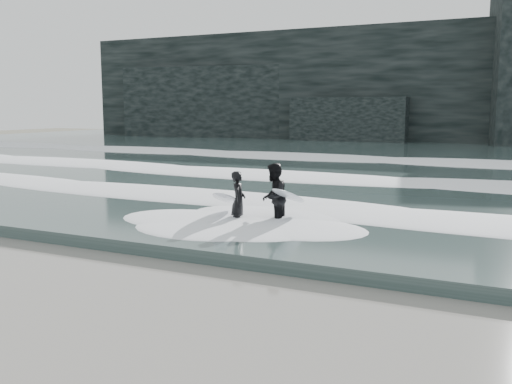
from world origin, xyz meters
TOP-DOWN VIEW (x-y plane):
  - ground at (0.00, 0.00)m, footprint 120.00×120.00m
  - sea at (0.00, 29.00)m, footprint 90.00×52.00m
  - headland at (0.00, 46.00)m, footprint 70.00×9.00m
  - foam_near at (0.00, 9.00)m, footprint 60.00×3.20m
  - foam_mid at (0.00, 16.00)m, footprint 60.00×4.00m
  - foam_far at (0.00, 25.00)m, footprint 60.00×4.80m
  - surfer_left at (-0.74, 6.28)m, footprint 1.20×2.04m
  - surfer_right at (0.24, 6.61)m, footprint 1.07×1.81m

SIDE VIEW (x-z plane):
  - ground at x=0.00m, z-range 0.00..0.00m
  - sea at x=0.00m, z-range 0.00..0.30m
  - foam_near at x=0.00m, z-range 0.30..0.50m
  - foam_mid at x=0.00m, z-range 0.30..0.54m
  - foam_far at x=0.00m, z-range 0.30..0.60m
  - surfer_left at x=-0.74m, z-range 0.01..1.54m
  - surfer_right at x=0.24m, z-range 0.01..1.75m
  - headland at x=0.00m, z-range 0.00..10.00m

